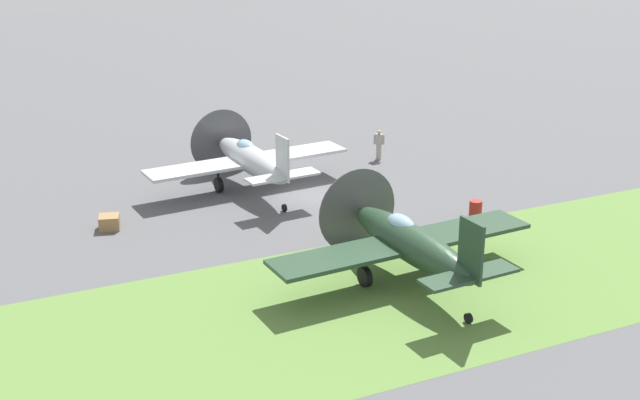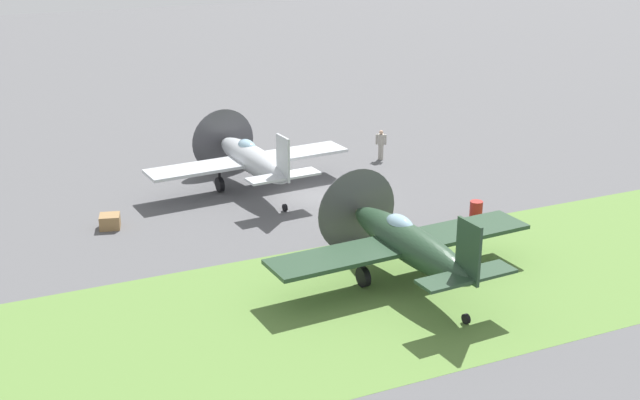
% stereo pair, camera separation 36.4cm
% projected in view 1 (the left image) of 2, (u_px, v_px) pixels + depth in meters
% --- Properties ---
extents(ground_plane, '(160.00, 160.00, 0.00)m').
position_uv_depth(ground_plane, '(311.00, 198.00, 41.86)').
color(ground_plane, '#515154').
extents(grass_verge, '(120.00, 11.00, 0.01)m').
position_uv_depth(grass_verge, '(433.00, 288.00, 32.19)').
color(grass_verge, '#567A38').
rests_on(grass_verge, ground).
extents(airplane_lead, '(10.93, 8.65, 3.88)m').
position_uv_depth(airplane_lead, '(250.00, 159.00, 42.62)').
color(airplane_lead, '#B2B7BC').
rests_on(airplane_lead, ground).
extents(airplane_wingman, '(11.27, 8.92, 4.02)m').
position_uv_depth(airplane_wingman, '(408.00, 242.00, 32.21)').
color(airplane_wingman, '#233D28').
rests_on(airplane_wingman, ground).
extents(ground_crew_chief, '(0.53, 0.41, 1.73)m').
position_uv_depth(ground_crew_chief, '(379.00, 144.00, 47.80)').
color(ground_crew_chief, '#9E998E').
rests_on(ground_crew_chief, ground).
extents(ground_crew_mechanic, '(0.38, 0.58, 1.73)m').
position_uv_depth(ground_crew_mechanic, '(224.00, 134.00, 49.71)').
color(ground_crew_mechanic, '#847A5B').
rests_on(ground_crew_mechanic, ground).
extents(fuel_drum, '(0.60, 0.60, 0.90)m').
position_uv_depth(fuel_drum, '(475.00, 210.00, 39.00)').
color(fuel_drum, maroon).
rests_on(fuel_drum, ground).
extents(supply_crate, '(1.10, 1.10, 0.64)m').
position_uv_depth(supply_crate, '(109.00, 222.00, 37.86)').
color(supply_crate, olive).
rests_on(supply_crate, ground).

